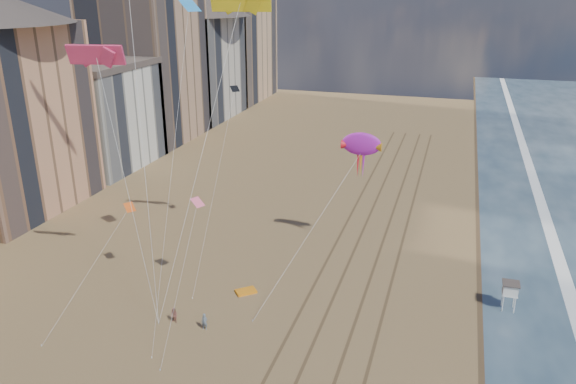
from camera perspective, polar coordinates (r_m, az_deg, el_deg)
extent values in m
plane|color=#42301E|center=(69.57, 22.26, -5.44)|extent=(260.00, 260.00, 0.00)
plane|color=white|center=(70.18, 25.68, -5.75)|extent=(260.00, 260.00, 0.00)
cube|color=brown|center=(61.34, 3.76, -7.36)|extent=(0.28, 120.00, 0.01)
cube|color=brown|center=(60.91, 5.98, -7.65)|extent=(0.28, 120.00, 0.01)
cube|color=brown|center=(60.52, 8.60, -7.97)|extent=(0.28, 120.00, 0.01)
cube|color=brown|center=(60.31, 10.68, -8.22)|extent=(0.28, 120.00, 0.01)
cube|color=tan|center=(81.81, -27.21, 6.51)|extent=(15.00, 20.00, 24.00)
cube|color=silver|center=(97.27, -18.62, 7.18)|extent=(14.00, 18.00, 16.00)
cube|color=#473D38|center=(95.83, -19.20, 12.12)|extent=(14.28, 18.36, 1.00)
cube|color=tan|center=(111.61, -14.06, 12.36)|extent=(16.00, 20.00, 28.00)
cube|color=#BCB2A3|center=(129.20, -9.17, 12.39)|extent=(15.00, 22.00, 22.00)
cone|color=#473D38|center=(128.07, -9.52, 18.24)|extent=(34.22, 34.22, 4.40)
cube|color=tan|center=(149.07, -5.61, 14.37)|extent=(16.00, 24.00, 26.00)
cylinder|color=white|center=(56.45, 20.97, -10.57)|extent=(0.10, 0.10, 1.54)
cylinder|color=white|center=(56.57, 22.03, -10.66)|extent=(0.10, 0.10, 1.54)
cylinder|color=white|center=(57.34, 20.93, -10.06)|extent=(0.10, 0.10, 1.54)
cylinder|color=white|center=(57.46, 21.96, -10.14)|extent=(0.10, 0.10, 1.54)
cube|color=white|center=(56.52, 21.59, -9.57)|extent=(1.37, 1.37, 0.10)
cube|color=white|center=(56.28, 21.66, -9.11)|extent=(1.29, 1.29, 0.94)
cube|color=#473D38|center=(56.02, 21.73, -8.62)|extent=(1.54, 1.54, 0.09)
cube|color=orange|center=(56.24, -4.30, -10.03)|extent=(2.31, 2.23, 0.22)
ellipsoid|color=purple|center=(59.16, 7.48, 4.86)|extent=(4.31, 0.81, 2.56)
cone|color=red|center=(59.48, 6.00, 4.82)|extent=(1.15, 0.96, 0.96)
cone|color=orange|center=(58.99, 8.94, 4.55)|extent=(1.15, 0.96, 0.96)
cylinder|color=silver|center=(54.83, 2.34, -3.95)|extent=(0.03, 0.03, 20.87)
imported|color=slate|center=(50.92, -8.48, -12.91)|extent=(0.57, 0.38, 1.55)
imported|color=#97584D|center=(52.29, -11.50, -12.20)|extent=(0.85, 0.75, 1.46)
cube|color=yellow|center=(53.72, -4.82, 18.77)|extent=(5.58, 1.83, 1.89)
cube|color=#CC2D58|center=(48.75, -18.95, 13.06)|extent=(4.77, 1.59, 1.63)
plane|color=black|center=(59.12, -5.42, 10.41)|extent=(1.43, 1.42, 0.49)
plane|color=#FD6286|center=(52.16, -9.17, -1.03)|extent=(1.48, 1.56, 0.64)
plane|color=#E05115|center=(56.57, -15.79, -1.49)|extent=(1.47, 1.51, 0.68)
plane|color=#2887D6|center=(48.44, -10.01, 18.24)|extent=(2.09, 2.23, 1.03)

